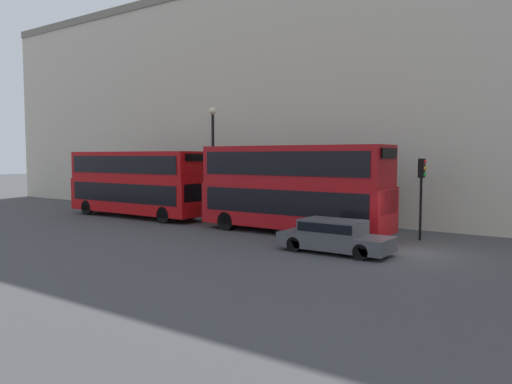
% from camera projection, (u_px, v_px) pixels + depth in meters
% --- Properties ---
extents(ground_plane, '(200.00, 200.00, 0.00)m').
position_uv_depth(ground_plane, '(409.00, 253.00, 20.56)').
color(ground_plane, '#424244').
extents(building_facade, '(1.10, 80.00, 15.85)m').
position_uv_depth(building_facade, '(457.00, 73.00, 25.65)').
color(building_facade, beige).
rests_on(building_facade, ground).
extents(bus_leading, '(2.59, 10.17, 4.50)m').
position_uv_depth(bus_leading, '(293.00, 186.00, 25.47)').
color(bus_leading, '#A80F14').
rests_on(bus_leading, ground).
extents(bus_second_in_queue, '(2.59, 10.52, 4.26)m').
position_uv_depth(bus_second_in_queue, '(137.00, 181.00, 32.35)').
color(bus_second_in_queue, '#B20C0F').
rests_on(bus_second_in_queue, ground).
extents(car_dark_sedan, '(1.78, 4.64, 1.37)m').
position_uv_depth(car_dark_sedan, '(334.00, 235.00, 20.50)').
color(car_dark_sedan, '#47474C').
rests_on(car_dark_sedan, ground).
extents(traffic_light, '(0.30, 0.36, 3.86)m').
position_uv_depth(traffic_light, '(422.00, 182.00, 23.36)').
color(traffic_light, black).
rests_on(traffic_light, ground).
extents(street_lamp, '(0.44, 0.44, 6.98)m').
position_uv_depth(street_lamp, '(213.00, 151.00, 31.02)').
color(street_lamp, black).
rests_on(street_lamp, ground).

